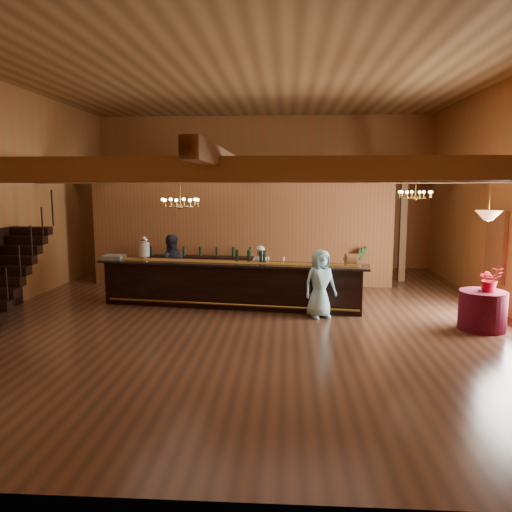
# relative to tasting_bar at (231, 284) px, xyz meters

# --- Properties ---
(floor) EXTENTS (14.00, 14.00, 0.00)m
(floor) POSITION_rel_tasting_bar_xyz_m (0.52, -0.75, -0.57)
(floor) COLOR brown
(floor) RESTS_ON ground
(ceiling) EXTENTS (14.00, 14.00, 0.00)m
(ceiling) POSITION_rel_tasting_bar_xyz_m (0.52, -0.75, 4.93)
(ceiling) COLOR #9E7640
(ceiling) RESTS_ON wall_back
(wall_back) EXTENTS (12.00, 0.10, 5.50)m
(wall_back) POSITION_rel_tasting_bar_xyz_m (0.52, 6.25, 2.18)
(wall_back) COLOR #A76030
(wall_back) RESTS_ON floor
(wall_front) EXTENTS (12.00, 0.10, 5.50)m
(wall_front) POSITION_rel_tasting_bar_xyz_m (0.52, -7.75, 2.18)
(wall_front) COLOR #A76030
(wall_front) RESTS_ON floor
(beam_grid) EXTENTS (11.90, 13.90, 0.39)m
(beam_grid) POSITION_rel_tasting_bar_xyz_m (0.52, -0.24, 2.67)
(beam_grid) COLOR brown
(beam_grid) RESTS_ON wall_left
(support_posts) EXTENTS (9.20, 10.20, 3.20)m
(support_posts) POSITION_rel_tasting_bar_xyz_m (0.52, -1.25, 1.03)
(support_posts) COLOR brown
(support_posts) RESTS_ON floor
(partition_wall) EXTENTS (9.00, 0.18, 3.10)m
(partition_wall) POSITION_rel_tasting_bar_xyz_m (0.02, 2.75, 0.98)
(partition_wall) COLOR brown
(partition_wall) RESTS_ON floor
(window_right_back) EXTENTS (0.12, 1.05, 1.75)m
(window_right_back) POSITION_rel_tasting_bar_xyz_m (6.47, 0.25, 0.98)
(window_right_back) COLOR white
(window_right_back) RESTS_ON wall_right
(staircase) EXTENTS (1.00, 2.80, 2.00)m
(staircase) POSITION_rel_tasting_bar_xyz_m (-4.93, -1.49, 0.43)
(staircase) COLOR black
(staircase) RESTS_ON floor
(backroom_boxes) EXTENTS (4.10, 0.60, 1.10)m
(backroom_boxes) POSITION_rel_tasting_bar_xyz_m (0.23, 4.75, -0.04)
(backroom_boxes) COLOR black
(backroom_boxes) RESTS_ON floor
(tasting_bar) EXTENTS (6.80, 1.76, 1.14)m
(tasting_bar) POSITION_rel_tasting_bar_xyz_m (0.00, 0.00, 0.00)
(tasting_bar) COLOR black
(tasting_bar) RESTS_ON floor
(beverage_dispenser) EXTENTS (0.26, 0.26, 0.60)m
(beverage_dispenser) POSITION_rel_tasting_bar_xyz_m (-2.26, 0.37, 0.84)
(beverage_dispenser) COLOR silver
(beverage_dispenser) RESTS_ON tasting_bar
(glass_rack_tray) EXTENTS (0.50, 0.50, 0.10)m
(glass_rack_tray) POSITION_rel_tasting_bar_xyz_m (-3.08, 0.38, 0.60)
(glass_rack_tray) COLOR gray
(glass_rack_tray) RESTS_ON tasting_bar
(raffle_drum) EXTENTS (0.34, 0.24, 0.30)m
(raffle_drum) POSITION_rel_tasting_bar_xyz_m (2.91, -0.46, 0.73)
(raffle_drum) COLOR brown
(raffle_drum) RESTS_ON tasting_bar
(bar_bottle_0) EXTENTS (0.07, 0.07, 0.30)m
(bar_bottle_0) POSITION_rel_tasting_bar_xyz_m (0.15, 0.11, 0.70)
(bar_bottle_0) COLOR black
(bar_bottle_0) RESTS_ON tasting_bar
(bar_bottle_1) EXTENTS (0.07, 0.07, 0.30)m
(bar_bottle_1) POSITION_rel_tasting_bar_xyz_m (0.45, 0.07, 0.70)
(bar_bottle_1) COLOR black
(bar_bottle_1) RESTS_ON tasting_bar
(bar_bottle_2) EXTENTS (0.07, 0.07, 0.30)m
(bar_bottle_2) POSITION_rel_tasting_bar_xyz_m (0.75, 0.03, 0.70)
(bar_bottle_2) COLOR black
(bar_bottle_2) RESTS_ON tasting_bar
(bar_bottle_3) EXTENTS (0.07, 0.07, 0.30)m
(bar_bottle_3) POSITION_rel_tasting_bar_xyz_m (0.84, 0.02, 0.70)
(bar_bottle_3) COLOR black
(bar_bottle_3) RESTS_ON tasting_bar
(backbar_shelf) EXTENTS (3.37, 0.87, 0.94)m
(backbar_shelf) POSITION_rel_tasting_bar_xyz_m (-1.16, 2.33, -0.10)
(backbar_shelf) COLOR black
(backbar_shelf) RESTS_ON floor
(round_table) EXTENTS (0.95, 0.95, 0.83)m
(round_table) POSITION_rel_tasting_bar_xyz_m (5.49, -1.67, -0.16)
(round_table) COLOR #42070E
(round_table) RESTS_ON floor
(chandelier_left) EXTENTS (0.80, 0.80, 0.71)m
(chandelier_left) POSITION_rel_tasting_bar_xyz_m (-0.93, -1.36, 2.08)
(chandelier_left) COLOR olive
(chandelier_left) RESTS_ON beam_grid
(chandelier_right) EXTENTS (0.80, 0.80, 0.56)m
(chandelier_right) POSITION_rel_tasting_bar_xyz_m (4.51, 0.33, 2.22)
(chandelier_right) COLOR olive
(chandelier_right) RESTS_ON beam_grid
(pendant_lamp) EXTENTS (0.52, 0.52, 0.90)m
(pendant_lamp) POSITION_rel_tasting_bar_xyz_m (5.49, -1.67, 1.83)
(pendant_lamp) COLOR olive
(pendant_lamp) RESTS_ON beam_grid
(bartender) EXTENTS (0.57, 0.41, 1.45)m
(bartender) POSITION_rel_tasting_bar_xyz_m (0.69, 0.81, 0.16)
(bartender) COLOR white
(bartender) RESTS_ON floor
(staff_second) EXTENTS (0.97, 0.84, 1.72)m
(staff_second) POSITION_rel_tasting_bar_xyz_m (-1.70, 0.86, 0.29)
(staff_second) COLOR #22202E
(staff_second) RESTS_ON floor
(guest) EXTENTS (0.91, 0.76, 1.58)m
(guest) POSITION_rel_tasting_bar_xyz_m (2.16, -0.87, 0.22)
(guest) COLOR #A8E5F1
(guest) RESTS_ON floor
(floor_plant) EXTENTS (0.83, 0.76, 1.24)m
(floor_plant) POSITION_rel_tasting_bar_xyz_m (3.47, 2.64, 0.05)
(floor_plant) COLOR #255325
(floor_plant) RESTS_ON floor
(table_flowers) EXTENTS (0.50, 0.44, 0.53)m
(table_flowers) POSITION_rel_tasting_bar_xyz_m (5.59, -1.71, 0.52)
(table_flowers) COLOR #B2041A
(table_flowers) RESTS_ON round_table
(table_vase) EXTENTS (0.17, 0.17, 0.30)m
(table_vase) POSITION_rel_tasting_bar_xyz_m (5.57, -1.54, 0.40)
(table_vase) COLOR olive
(table_vase) RESTS_ON round_table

